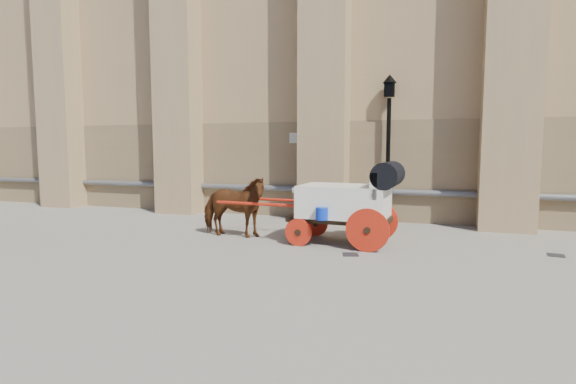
% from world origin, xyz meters
% --- Properties ---
extents(ground, '(90.00, 90.00, 0.00)m').
position_xyz_m(ground, '(0.00, 0.00, 0.00)').
color(ground, slate).
rests_on(ground, ground).
extents(horse, '(0.85, 1.81, 1.52)m').
position_xyz_m(horse, '(-2.48, 0.44, 0.76)').
color(horse, '#5A2C14').
rests_on(horse, ground).
extents(carriage, '(4.38, 1.57, 1.90)m').
position_xyz_m(carriage, '(0.41, 0.58, 1.02)').
color(carriage, black).
rests_on(carriage, ground).
extents(street_lamp, '(0.40, 0.40, 4.27)m').
position_xyz_m(street_lamp, '(0.87, 3.76, 2.28)').
color(street_lamp, black).
rests_on(street_lamp, ground).
extents(drain_grate_near, '(0.39, 0.39, 0.01)m').
position_xyz_m(drain_grate_near, '(0.62, -0.45, 0.01)').
color(drain_grate_near, black).
rests_on(drain_grate_near, ground).
extents(drain_grate_far, '(0.36, 0.36, 0.01)m').
position_xyz_m(drain_grate_far, '(4.63, 0.85, 0.01)').
color(drain_grate_far, black).
rests_on(drain_grate_far, ground).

